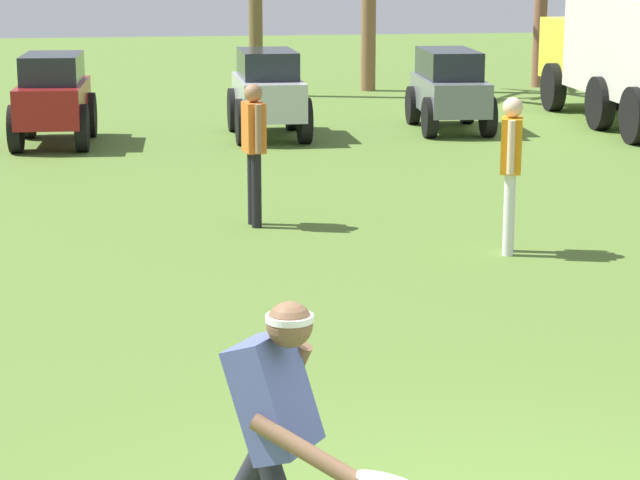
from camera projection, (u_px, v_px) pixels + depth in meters
The scene contains 8 objects.
frisbee_thrower at pixel (273, 432), 5.68m from camera, with size 0.81×0.87×1.43m.
frisbee_in_flight at pixel (385, 480), 5.22m from camera, with size 0.34×0.34×0.10m.
teammate_near_sideline at pixel (254, 141), 13.50m from camera, with size 0.24×0.50×1.56m.
teammate_deep at pixel (511, 160), 12.25m from camera, with size 0.30×0.49×1.56m.
parked_car_slot_b at pixel (53, 97), 19.36m from camera, with size 1.29×2.40×1.40m.
parked_car_slot_c at pixel (268, 91), 20.13m from camera, with size 1.19×2.36×1.40m.
parked_car_slot_d at pixel (449, 87), 20.94m from camera, with size 1.31×2.46×1.34m.
box_truck at pixel (623, 53), 21.47m from camera, with size 1.60×5.95×2.20m.
Camera 1 is at (-1.79, -5.17, 2.94)m, focal length 70.00 mm.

